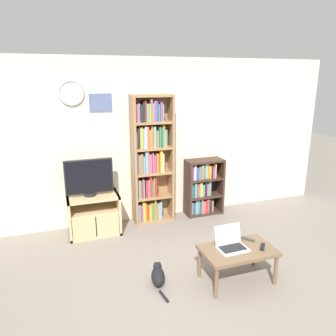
{
  "coord_description": "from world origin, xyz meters",
  "views": [
    {
      "loc": [
        -1.42,
        -2.75,
        2.31
      ],
      "look_at": [
        -0.03,
        1.22,
        1.13
      ],
      "focal_mm": 35.0,
      "sensor_mm": 36.0,
      "label": 1
    }
  ],
  "objects_px": {
    "remote_near_laptop": "(262,247)",
    "bookshelf_short": "(202,187)",
    "bookshelf_tall": "(150,160)",
    "laptop": "(231,243)",
    "coffee_table": "(238,253)",
    "tv_stand": "(94,214)",
    "remote_far_from_laptop": "(248,239)",
    "television": "(89,178)",
    "cat": "(158,276)"
  },
  "relations": [
    {
      "from": "remote_near_laptop",
      "to": "bookshelf_short",
      "type": "bearing_deg",
      "value": -54.37
    },
    {
      "from": "bookshelf_tall",
      "to": "laptop",
      "type": "bearing_deg",
      "value": -78.04
    },
    {
      "from": "bookshelf_tall",
      "to": "coffee_table",
      "type": "height_order",
      "value": "bookshelf_tall"
    },
    {
      "from": "tv_stand",
      "to": "remote_near_laptop",
      "type": "distance_m",
      "value": 2.51
    },
    {
      "from": "bookshelf_tall",
      "to": "remote_far_from_laptop",
      "type": "relative_size",
      "value": 13.46
    },
    {
      "from": "bookshelf_short",
      "to": "coffee_table",
      "type": "bearing_deg",
      "value": -102.76
    },
    {
      "from": "television",
      "to": "remote_far_from_laptop",
      "type": "bearing_deg",
      "value": -44.4
    },
    {
      "from": "tv_stand",
      "to": "laptop",
      "type": "xyz_separation_m",
      "value": [
        1.34,
        -1.73,
        0.16
      ]
    },
    {
      "from": "tv_stand",
      "to": "cat",
      "type": "xyz_separation_m",
      "value": [
        0.53,
        -1.54,
        -0.2
      ]
    },
    {
      "from": "tv_stand",
      "to": "remote_near_laptop",
      "type": "relative_size",
      "value": 5.0
    },
    {
      "from": "television",
      "to": "laptop",
      "type": "bearing_deg",
      "value": -51.5
    },
    {
      "from": "remote_near_laptop",
      "to": "remote_far_from_laptop",
      "type": "relative_size",
      "value": 0.99
    },
    {
      "from": "laptop",
      "to": "television",
      "type": "bearing_deg",
      "value": 126.62
    },
    {
      "from": "coffee_table",
      "to": "laptop",
      "type": "bearing_deg",
      "value": 143.87
    },
    {
      "from": "television",
      "to": "laptop",
      "type": "height_order",
      "value": "television"
    },
    {
      "from": "remote_near_laptop",
      "to": "remote_far_from_laptop",
      "type": "distance_m",
      "value": 0.22
    },
    {
      "from": "television",
      "to": "cat",
      "type": "relative_size",
      "value": 1.36
    },
    {
      "from": "coffee_table",
      "to": "laptop",
      "type": "distance_m",
      "value": 0.14
    },
    {
      "from": "television",
      "to": "bookshelf_short",
      "type": "relative_size",
      "value": 0.72
    },
    {
      "from": "television",
      "to": "coffee_table",
      "type": "relative_size",
      "value": 0.83
    },
    {
      "from": "bookshelf_short",
      "to": "laptop",
      "type": "height_order",
      "value": "bookshelf_short"
    },
    {
      "from": "laptop",
      "to": "cat",
      "type": "bearing_deg",
      "value": 165.18
    },
    {
      "from": "bookshelf_short",
      "to": "remote_near_laptop",
      "type": "distance_m",
      "value": 2.0
    },
    {
      "from": "coffee_table",
      "to": "remote_far_from_laptop",
      "type": "height_order",
      "value": "remote_far_from_laptop"
    },
    {
      "from": "bookshelf_short",
      "to": "coffee_table",
      "type": "xyz_separation_m",
      "value": [
        -0.44,
        -1.92,
        -0.11
      ]
    },
    {
      "from": "coffee_table",
      "to": "cat",
      "type": "distance_m",
      "value": 0.95
    },
    {
      "from": "remote_far_from_laptop",
      "to": "cat",
      "type": "xyz_separation_m",
      "value": [
        -1.11,
        0.09,
        -0.32
      ]
    },
    {
      "from": "remote_far_from_laptop",
      "to": "laptop",
      "type": "bearing_deg",
      "value": 159.13
    },
    {
      "from": "bookshelf_tall",
      "to": "cat",
      "type": "relative_size",
      "value": 4.0
    },
    {
      "from": "laptop",
      "to": "bookshelf_short",
      "type": "bearing_deg",
      "value": 73.0
    },
    {
      "from": "remote_far_from_laptop",
      "to": "remote_near_laptop",
      "type": "bearing_deg",
      "value": -113.98
    },
    {
      "from": "television",
      "to": "remote_far_from_laptop",
      "type": "height_order",
      "value": "television"
    },
    {
      "from": "remote_near_laptop",
      "to": "cat",
      "type": "height_order",
      "value": "remote_near_laptop"
    },
    {
      "from": "bookshelf_tall",
      "to": "bookshelf_short",
      "type": "height_order",
      "value": "bookshelf_tall"
    },
    {
      "from": "laptop",
      "to": "remote_near_laptop",
      "type": "relative_size",
      "value": 2.25
    },
    {
      "from": "remote_far_from_laptop",
      "to": "cat",
      "type": "distance_m",
      "value": 1.16
    },
    {
      "from": "coffee_table",
      "to": "bookshelf_short",
      "type": "bearing_deg",
      "value": 77.24
    },
    {
      "from": "tv_stand",
      "to": "bookshelf_tall",
      "type": "height_order",
      "value": "bookshelf_tall"
    },
    {
      "from": "bookshelf_short",
      "to": "remote_near_laptop",
      "type": "relative_size",
      "value": 6.39
    },
    {
      "from": "television",
      "to": "laptop",
      "type": "xyz_separation_m",
      "value": [
        1.38,
        -1.73,
        -0.41
      ]
    },
    {
      "from": "coffee_table",
      "to": "remote_far_from_laptop",
      "type": "distance_m",
      "value": 0.27
    },
    {
      "from": "tv_stand",
      "to": "television",
      "type": "relative_size",
      "value": 1.09
    },
    {
      "from": "bookshelf_tall",
      "to": "remote_far_from_laptop",
      "type": "bearing_deg",
      "value": -68.87
    },
    {
      "from": "coffee_table",
      "to": "tv_stand",
      "type": "bearing_deg",
      "value": 128.4
    },
    {
      "from": "bookshelf_tall",
      "to": "tv_stand",
      "type": "bearing_deg",
      "value": -170.63
    },
    {
      "from": "television",
      "to": "bookshelf_short",
      "type": "bearing_deg",
      "value": 4.33
    },
    {
      "from": "tv_stand",
      "to": "remote_far_from_laptop",
      "type": "distance_m",
      "value": 2.32
    },
    {
      "from": "television",
      "to": "coffee_table",
      "type": "xyz_separation_m",
      "value": [
        1.45,
        -1.78,
        -0.53
      ]
    },
    {
      "from": "television",
      "to": "bookshelf_tall",
      "type": "height_order",
      "value": "bookshelf_tall"
    },
    {
      "from": "laptop",
      "to": "remote_far_from_laptop",
      "type": "xyz_separation_m",
      "value": [
        0.29,
        0.1,
        -0.05
      ]
    }
  ]
}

